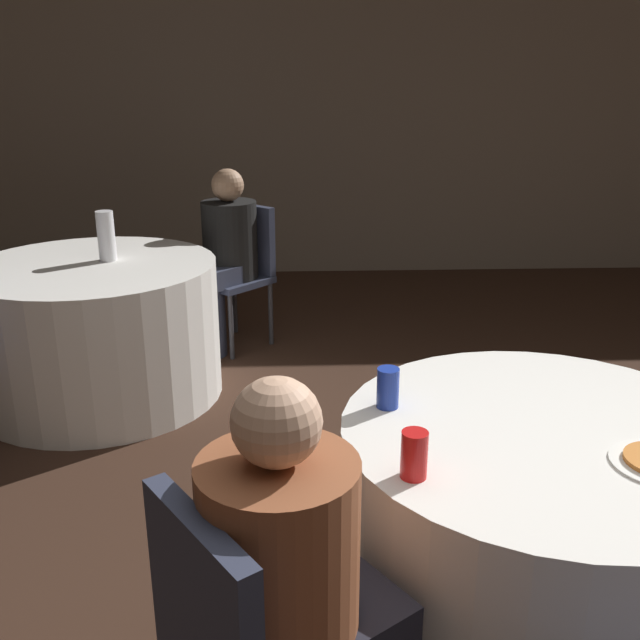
% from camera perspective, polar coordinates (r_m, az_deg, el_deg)
% --- Properties ---
extents(wall_back, '(16.00, 0.06, 2.80)m').
position_cam_1_polar(wall_back, '(6.18, 2.87, 16.67)').
color(wall_back, gray).
rests_on(wall_back, ground_plane).
extents(table_near, '(1.17, 1.17, 0.73)m').
position_cam_1_polar(table_near, '(2.29, 17.01, -16.47)').
color(table_near, white).
rests_on(table_near, ground_plane).
extents(table_far, '(1.29, 1.29, 0.73)m').
position_cam_1_polar(table_far, '(3.99, -17.38, -0.77)').
color(table_far, white).
rests_on(table_far, ground_plane).
extents(chair_far_northeast, '(0.57, 0.57, 0.89)m').
position_cam_1_polar(chair_far_northeast, '(4.55, -6.28, 4.63)').
color(chair_far_northeast, '#2D3347').
rests_on(chair_far_northeast, ground_plane).
extents(person_floral_shirt, '(0.48, 0.45, 1.12)m').
position_cam_1_polar(person_floral_shirt, '(1.68, -0.96, -21.67)').
color(person_floral_shirt, black).
rests_on(person_floral_shirt, ground_plane).
extents(person_black_shirt, '(0.47, 0.48, 1.13)m').
position_cam_1_polar(person_black_shirt, '(4.43, -7.84, 4.71)').
color(person_black_shirt, '#33384C').
rests_on(person_black_shirt, ground_plane).
extents(soda_can_blue, '(0.07, 0.07, 0.12)m').
position_cam_1_polar(soda_can_blue, '(2.11, 5.45, -5.43)').
color(soda_can_blue, '#1E38A5').
rests_on(soda_can_blue, table_near).
extents(soda_can_red, '(0.07, 0.07, 0.12)m').
position_cam_1_polar(soda_can_red, '(1.77, 7.54, -10.63)').
color(soda_can_red, red).
rests_on(soda_can_red, table_near).
extents(bottle_far, '(0.09, 0.09, 0.26)m').
position_cam_1_polar(bottle_far, '(3.90, -16.74, 6.45)').
color(bottle_far, white).
rests_on(bottle_far, table_far).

